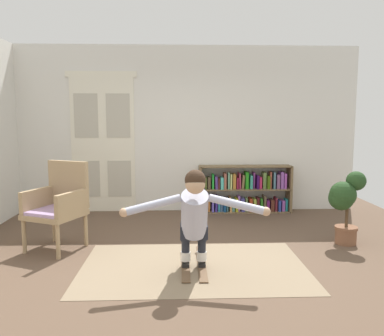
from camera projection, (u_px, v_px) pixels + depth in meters
ground_plane at (193, 262)px, 4.50m from camera, size 7.20×7.20×0.00m
back_wall at (187, 130)px, 6.90m from camera, size 6.00×0.10×2.90m
double_door at (103, 142)px, 6.81m from camera, size 1.22×0.05×2.45m
rug at (194, 267)px, 4.34m from camera, size 2.50×1.57×0.01m
bookshelf at (245, 191)px, 6.86m from camera, size 1.62×0.30×0.82m
wicker_chair at (59, 203)px, 4.92m from camera, size 0.79×0.79×1.10m
potted_plant at (345, 201)px, 5.07m from camera, size 0.47×0.35×0.97m
skis_pair at (194, 264)px, 4.37m from camera, size 0.28×0.94×0.07m
person_skier at (194, 213)px, 4.07m from camera, size 1.47×0.62×1.07m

